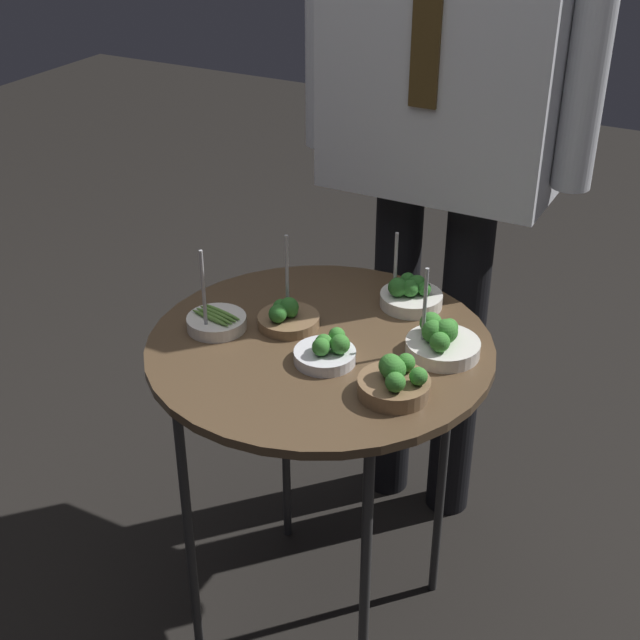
% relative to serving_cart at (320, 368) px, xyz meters
% --- Properties ---
extents(ground_plane, '(8.00, 8.00, 0.00)m').
position_rel_serving_cart_xyz_m(ground_plane, '(0.00, 0.00, -0.68)').
color(ground_plane, black).
extents(serving_cart, '(0.66, 0.66, 0.73)m').
position_rel_serving_cart_xyz_m(serving_cart, '(0.00, 0.00, 0.00)').
color(serving_cart, brown).
rests_on(serving_cart, ground_plane).
extents(bowl_broccoli_front_left, '(0.13, 0.13, 0.07)m').
position_rel_serving_cart_xyz_m(bowl_broccoli_front_left, '(0.19, -0.09, 0.08)').
color(bowl_broccoli_front_left, brown).
rests_on(bowl_broccoli_front_left, serving_cart).
extents(bowl_broccoli_back_left, '(0.12, 0.12, 0.18)m').
position_rel_serving_cart_xyz_m(bowl_broccoli_back_left, '(-0.09, 0.03, 0.08)').
color(bowl_broccoli_back_left, brown).
rests_on(bowl_broccoli_back_left, serving_cart).
extents(bowl_broccoli_mid_left, '(0.14, 0.14, 0.17)m').
position_rel_serving_cart_xyz_m(bowl_broccoli_mid_left, '(0.21, 0.07, 0.08)').
color(bowl_broccoli_mid_left, silver).
rests_on(bowl_broccoli_mid_left, serving_cart).
extents(bowl_broccoli_front_center, '(0.11, 0.11, 0.06)m').
position_rel_serving_cart_xyz_m(bowl_broccoli_front_center, '(0.04, -0.05, 0.08)').
color(bowl_broccoli_front_center, silver).
rests_on(bowl_broccoli_front_center, serving_cart).
extents(bowl_asparagus_near_rim, '(0.12, 0.12, 0.18)m').
position_rel_serving_cart_xyz_m(bowl_asparagus_near_rim, '(-0.20, -0.05, 0.07)').
color(bowl_asparagus_near_rim, silver).
rests_on(bowl_asparagus_near_rim, serving_cart).
extents(bowl_broccoli_front_right, '(0.13, 0.13, 0.16)m').
position_rel_serving_cart_xyz_m(bowl_broccoli_front_right, '(0.09, 0.22, 0.08)').
color(bowl_broccoli_front_right, silver).
rests_on(bowl_broccoli_front_right, serving_cart).
extents(waiter_figure, '(0.66, 0.25, 1.78)m').
position_rel_serving_cart_xyz_m(waiter_figure, '(0.03, 0.50, 0.45)').
color(waiter_figure, black).
rests_on(waiter_figure, ground_plane).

